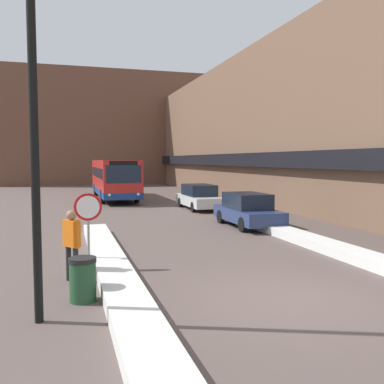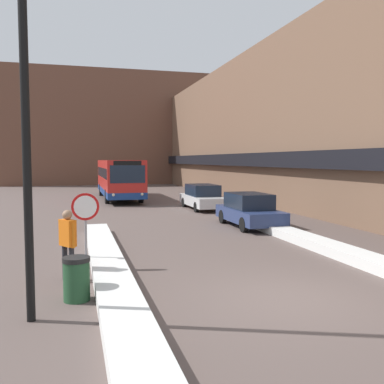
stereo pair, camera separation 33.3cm
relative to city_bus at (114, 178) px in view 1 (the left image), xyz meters
name	(u,v)px [view 1 (the left image)]	position (x,y,z in m)	size (l,w,h in m)	color
ground_plane	(294,298)	(1.10, -25.31, -1.64)	(160.00, 160.00, 0.00)	brown
building_row_right	(253,131)	(11.07, -1.31, 3.74)	(5.50, 60.00, 10.81)	brown
building_backdrop_far	(102,129)	(1.10, 23.12, 5.37)	(26.00, 8.00, 14.03)	brown
snow_bank_left	(113,270)	(-2.50, -22.40, -1.48)	(0.90, 14.51, 0.32)	silver
snow_bank_right	(362,257)	(4.70, -22.97, -1.48)	(0.90, 14.90, 0.32)	silver
city_bus	(114,178)	(0.00, 0.00, 0.00)	(2.63, 11.44, 3.01)	red
parked_car_front	(248,210)	(4.30, -15.63, -0.89)	(1.83, 4.28, 1.52)	navy
parked_car_middle	(199,197)	(4.30, -8.35, -0.89)	(1.86, 4.67, 1.52)	silver
stop_sign	(88,214)	(-3.07, -21.40, -0.12)	(0.76, 0.08, 2.11)	gray
street_lamp	(48,89)	(-3.91, -25.17, 2.67)	(1.46, 0.36, 7.06)	black
pedestrian	(72,239)	(-3.53, -22.55, -0.57)	(0.44, 0.52, 1.79)	#232328
trash_bin	(83,279)	(-3.34, -24.18, -1.16)	(0.59, 0.59, 0.95)	#234C2D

